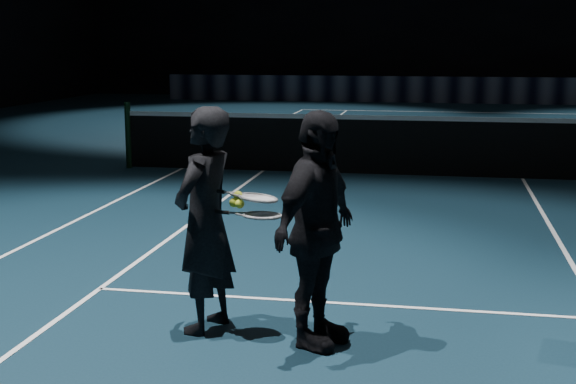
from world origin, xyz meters
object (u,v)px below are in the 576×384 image
at_px(racket_lower, 262,215).
at_px(tennis_balls, 237,201).
at_px(racket_upper, 258,198).
at_px(player_a, 205,220).
at_px(player_b, 316,230).

bearing_deg(racket_lower, tennis_balls, 178.53).
xyz_separation_m(racket_upper, tennis_balls, (-0.15, -0.01, -0.03)).
bearing_deg(tennis_balls, racket_lower, -11.71).
bearing_deg(racket_upper, racket_lower, -42.66).
height_order(racket_lower, tennis_balls, tennis_balls).
distance_m(racket_upper, tennis_balls, 0.15).
relative_size(player_a, player_b, 1.00).
xyz_separation_m(player_b, racket_upper, (-0.44, 0.12, 0.19)).
bearing_deg(racket_upper, player_b, -9.08).
bearing_deg(player_a, racket_upper, 101.05).
xyz_separation_m(player_a, racket_upper, (0.40, -0.03, 0.19)).
bearing_deg(player_a, player_b, 95.34).
bearing_deg(racket_lower, player_a, 180.00).
distance_m(player_a, tennis_balls, 0.30).
distance_m(racket_lower, racket_upper, 0.13).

